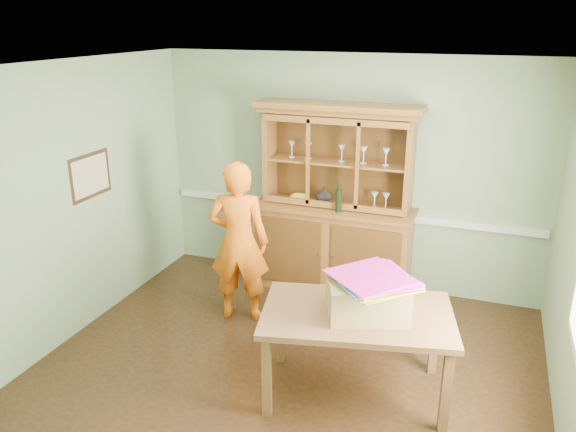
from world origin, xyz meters
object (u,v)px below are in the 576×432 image
at_px(cardboard_box, 367,297).
at_px(person, 239,242).
at_px(china_hutch, 334,227).
at_px(dining_table, 357,322).

distance_m(cardboard_box, person, 1.76).
xyz_separation_m(china_hutch, dining_table, (0.73, -1.88, -0.08)).
relative_size(china_hutch, dining_table, 1.27).
xyz_separation_m(china_hutch, person, (-0.74, -1.01, 0.09)).
distance_m(china_hutch, dining_table, 2.02).
bearing_deg(cardboard_box, china_hutch, 113.29).
distance_m(dining_table, cardboard_box, 0.25).
xyz_separation_m(china_hutch, cardboard_box, (0.80, -1.87, 0.16)).
xyz_separation_m(dining_table, cardboard_box, (0.07, 0.01, 0.24)).
bearing_deg(china_hutch, person, -126.15).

